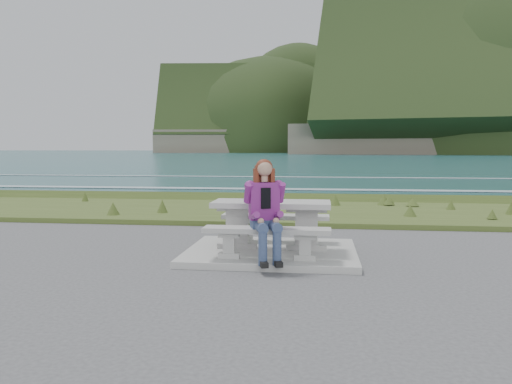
# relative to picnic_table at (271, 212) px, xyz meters

# --- Properties ---
(concrete_slab) EXTENTS (2.60, 2.10, 0.10)m
(concrete_slab) POSITION_rel_picnic_table_xyz_m (-0.00, 0.00, -0.63)
(concrete_slab) COLOR #B0B0AA
(concrete_slab) RESTS_ON ground
(picnic_table) EXTENTS (1.80, 0.75, 0.75)m
(picnic_table) POSITION_rel_picnic_table_xyz_m (0.00, 0.00, 0.00)
(picnic_table) COLOR #B0B0AA
(picnic_table) RESTS_ON concrete_slab
(bench_landward) EXTENTS (1.80, 0.35, 0.45)m
(bench_landward) POSITION_rel_picnic_table_xyz_m (0.00, -0.70, -0.23)
(bench_landward) COLOR #B0B0AA
(bench_landward) RESTS_ON concrete_slab
(bench_seaward) EXTENTS (1.80, 0.35, 0.45)m
(bench_seaward) POSITION_rel_picnic_table_xyz_m (0.00, 0.70, -0.23)
(bench_seaward) COLOR #B0B0AA
(bench_seaward) RESTS_ON concrete_slab
(grass_verge) EXTENTS (160.00, 4.50, 0.22)m
(grass_verge) POSITION_rel_picnic_table_xyz_m (-0.00, 5.00, -0.68)
(grass_verge) COLOR #3A4F1D
(grass_verge) RESTS_ON ground
(shore_drop) EXTENTS (160.00, 0.80, 2.20)m
(shore_drop) POSITION_rel_picnic_table_xyz_m (-0.00, 7.90, -0.68)
(shore_drop) COLOR #685A4E
(shore_drop) RESTS_ON ground
(ocean) EXTENTS (1600.00, 1600.00, 0.09)m
(ocean) POSITION_rel_picnic_table_xyz_m (-0.00, 25.09, -2.42)
(ocean) COLOR #1F5358
(ocean) RESTS_ON ground
(seated_woman) EXTENTS (0.58, 0.78, 1.41)m
(seated_woman) POSITION_rel_picnic_table_xyz_m (0.01, -0.83, -0.06)
(seated_woman) COLOR navy
(seated_woman) RESTS_ON concrete_slab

